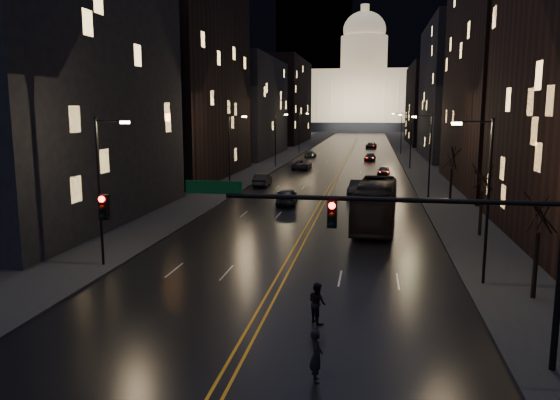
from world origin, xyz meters
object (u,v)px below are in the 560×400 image
at_px(bus, 376,204).
at_px(receding_car_a, 358,187).
at_px(oncoming_car_b, 262,180).
at_px(traffic_signal, 398,230).
at_px(oncoming_car_a, 287,196).
at_px(pedestrian_b, 317,303).
at_px(pedestrian_a, 316,356).

height_order(bus, receding_car_a, bus).
bearing_deg(oncoming_car_b, receding_car_a, 156.41).
distance_m(traffic_signal, bus, 25.04).
distance_m(oncoming_car_a, pedestrian_b, 31.00).
xyz_separation_m(traffic_signal, pedestrian_b, (-3.24, 3.39, -4.18)).
xyz_separation_m(bus, pedestrian_a, (-2.14, -26.82, -0.87)).
bearing_deg(traffic_signal, receding_car_a, 93.32).
bearing_deg(bus, traffic_signal, -85.29).
xyz_separation_m(traffic_signal, oncoming_car_b, (-14.41, 46.46, -4.31)).
distance_m(bus, pedestrian_b, 21.61).
bearing_deg(pedestrian_b, bus, -43.55).
height_order(oncoming_car_a, oncoming_car_b, oncoming_car_a).
bearing_deg(traffic_signal, oncoming_car_b, 107.23).
distance_m(receding_car_a, pedestrian_b, 38.03).
distance_m(bus, oncoming_car_a, 12.57).
xyz_separation_m(bus, oncoming_car_a, (-8.76, 8.96, -0.98)).
height_order(oncoming_car_b, pedestrian_a, pedestrian_a).
bearing_deg(bus, oncoming_car_a, 137.66).
xyz_separation_m(traffic_signal, pedestrian_a, (-2.74, -2.00, -4.15)).
relative_size(bus, oncoming_car_b, 2.70).
relative_size(bus, receding_car_a, 2.57).
xyz_separation_m(bus, oncoming_car_b, (-13.81, 21.64, -1.03)).
bearing_deg(receding_car_a, pedestrian_b, -83.96).
height_order(traffic_signal, pedestrian_b, traffic_signal).
height_order(receding_car_a, pedestrian_b, pedestrian_b).
xyz_separation_m(oncoming_car_a, pedestrian_a, (6.62, -35.78, 0.10)).
distance_m(traffic_signal, pedestrian_b, 6.28).
bearing_deg(bus, oncoming_car_b, 125.86).
bearing_deg(oncoming_car_a, pedestrian_b, 97.13).
relative_size(oncoming_car_a, pedestrian_a, 2.61).
height_order(traffic_signal, oncoming_car_a, traffic_signal).
bearing_deg(pedestrian_b, pedestrian_a, 148.78).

